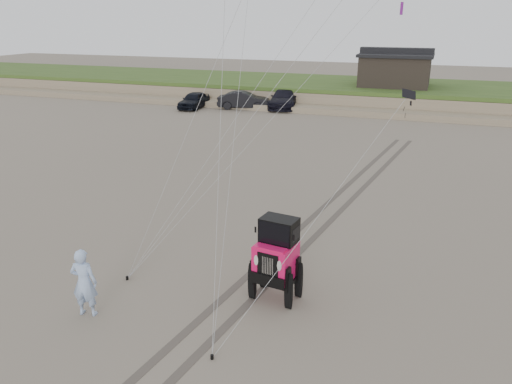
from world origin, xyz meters
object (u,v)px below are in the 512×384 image
Objects in this scene: truck_c at (284,99)px; man at (84,282)px; cabin at (395,69)px; truck_b at (244,100)px; jeep at (276,268)px; truck_a at (194,100)px.

truck_c is 2.87× the size of man.
cabin reaches higher than truck_b.
man is at bearing -96.84° from cabin.
truck_b is 0.81× the size of truck_c.
cabin is at bearing 98.30° from jeep.
truck_b is at bearing -151.03° from cabin.
truck_c is 1.08× the size of jeep.
jeep is 5.25m from man.
man is at bearing -90.67° from truck_c.
truck_b is 0.87× the size of jeep.
jeep is at bearing -89.97° from cabin.
jeep is at bearing -81.84° from truck_c.
cabin is at bearing -109.53° from man.
man is at bearing -142.80° from jeep.
jeep reaches higher than truck_b.
truck_a is at bearing 128.91° from jeep.
man is at bearing 179.68° from truck_b.
truck_a is 32.14m from jeep.
jeep is at bearing -163.75° from man.
truck_c reaches higher than truck_a.
man is at bearing -70.94° from truck_a.
cabin is 1.14× the size of truck_c.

